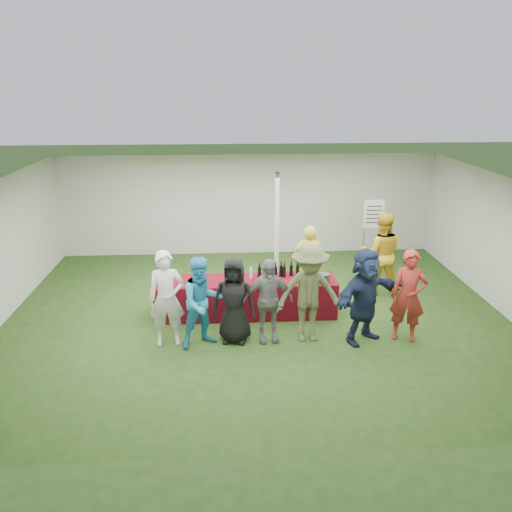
{
  "coord_description": "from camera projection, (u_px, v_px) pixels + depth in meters",
  "views": [
    {
      "loc": [
        -0.57,
        -9.1,
        4.47
      ],
      "look_at": [
        -0.02,
        0.11,
        1.25
      ],
      "focal_mm": 35.0,
      "sensor_mm": 36.0,
      "label": 1
    }
  ],
  "objects": [
    {
      "name": "serving_table",
      "position": [
        246.0,
        297.0,
        10.05
      ],
      "size": [
        3.6,
        0.8,
        0.75
      ],
      "primitive_type": "cube",
      "color": "maroon",
      "rests_on": "ground"
    },
    {
      "name": "bar_towel",
      "position": [
        322.0,
        277.0,
        10.06
      ],
      "size": [
        0.25,
        0.18,
        0.03
      ],
      "primitive_type": "cube",
      "color": "white",
      "rests_on": "serving_table"
    },
    {
      "name": "dump_bucket",
      "position": [
        324.0,
        278.0,
        9.78
      ],
      "size": [
        0.24,
        0.24,
        0.18
      ],
      "primitive_type": "cylinder",
      "color": "slate",
      "rests_on": "serving_table"
    },
    {
      "name": "customer_0",
      "position": [
        167.0,
        299.0,
        8.77
      ],
      "size": [
        0.68,
        0.48,
        1.75
      ],
      "primitive_type": "imported",
      "rotation": [
        0.0,
        0.0,
        0.1
      ],
      "color": "silver",
      "rests_on": "ground"
    },
    {
      "name": "customer_3",
      "position": [
        268.0,
        301.0,
        8.89
      ],
      "size": [
        0.96,
        0.48,
        1.58
      ],
      "primitive_type": "imported",
      "rotation": [
        0.0,
        0.0,
        0.11
      ],
      "color": "slate",
      "rests_on": "ground"
    },
    {
      "name": "customer_1",
      "position": [
        203.0,
        302.0,
        8.73
      ],
      "size": [
        0.99,
        0.91,
        1.66
      ],
      "primitive_type": "imported",
      "rotation": [
        0.0,
        0.0,
        0.43
      ],
      "color": "#2B93C8",
      "rests_on": "ground"
    },
    {
      "name": "wine_bottles",
      "position": [
        280.0,
        271.0,
        10.07
      ],
      "size": [
        0.85,
        0.15,
        0.32
      ],
      "color": "black",
      "rests_on": "serving_table"
    },
    {
      "name": "staff_pourer",
      "position": [
        309.0,
        262.0,
        10.7
      ],
      "size": [
        0.67,
        0.51,
        1.64
      ],
      "primitive_type": "imported",
      "rotation": [
        0.0,
        0.0,
        2.93
      ],
      "color": "yellow",
      "rests_on": "ground"
    },
    {
      "name": "customer_5",
      "position": [
        365.0,
        296.0,
        8.86
      ],
      "size": [
        1.66,
        1.32,
        1.76
      ],
      "primitive_type": "imported",
      "rotation": [
        0.0,
        0.0,
        0.57
      ],
      "color": "#1A2440",
      "rests_on": "ground"
    },
    {
      "name": "customer_4",
      "position": [
        309.0,
        293.0,
        8.87
      ],
      "size": [
        1.21,
        0.72,
        1.84
      ],
      "primitive_type": "imported",
      "rotation": [
        0.0,
        0.0,
        0.03
      ],
      "color": "#4E5832",
      "rests_on": "ground"
    },
    {
      "name": "wine_list_sign",
      "position": [
        373.0,
        219.0,
        12.13
      ],
      "size": [
        0.5,
        0.03,
        1.8
      ],
      "color": "slate",
      "rests_on": "ground"
    },
    {
      "name": "ground",
      "position": [
        257.0,
        316.0,
        10.08
      ],
      "size": [
        60.0,
        60.0,
        0.0
      ],
      "primitive_type": "plane",
      "color": "#284719",
      "rests_on": "ground"
    },
    {
      "name": "water_bottle",
      "position": [
        251.0,
        273.0,
        9.98
      ],
      "size": [
        0.07,
        0.07,
        0.23
      ],
      "color": "silver",
      "rests_on": "serving_table"
    },
    {
      "name": "staff_back",
      "position": [
        381.0,
        253.0,
        10.93
      ],
      "size": [
        1.01,
        0.86,
        1.85
      ],
      "primitive_type": "imported",
      "rotation": [
        0.0,
        0.0,
        2.95
      ],
      "color": "gold",
      "rests_on": "ground"
    },
    {
      "name": "customer_2",
      "position": [
        234.0,
        300.0,
        8.88
      ],
      "size": [
        0.85,
        0.62,
        1.59
      ],
      "primitive_type": "imported",
      "rotation": [
        0.0,
        0.0,
        -0.16
      ],
      "color": "black",
      "rests_on": "ground"
    },
    {
      "name": "customer_6",
      "position": [
        408.0,
        296.0,
        8.91
      ],
      "size": [
        0.72,
        0.59,
        1.71
      ],
      "primitive_type": "imported",
      "rotation": [
        0.0,
        0.0,
        -0.33
      ],
      "color": "maroon",
      "rests_on": "ground"
    },
    {
      "name": "tent",
      "position": [
        277.0,
        235.0,
        10.8
      ],
      "size": [
        10.0,
        10.0,
        10.0
      ],
      "color": "white",
      "rests_on": "ground"
    },
    {
      "name": "wine_glasses",
      "position": [
        225.0,
        280.0,
        9.63
      ],
      "size": [
        2.85,
        0.15,
        0.16
      ],
      "color": "silver",
      "rests_on": "serving_table"
    }
  ]
}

